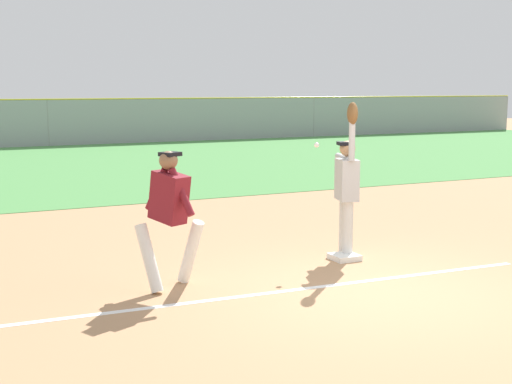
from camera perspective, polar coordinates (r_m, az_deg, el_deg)
name	(u,v)px	position (r m, az deg, el deg)	size (l,w,h in m)	color
ground_plane	(375,292)	(8.77, 9.65, -8.06)	(74.56, 74.56, 0.00)	tan
outfield_grass	(91,165)	(23.06, -13.28, 2.17)	(51.68, 15.99, 0.01)	#4C8C47
chalk_foul_line	(80,316)	(8.01, -14.13, -9.79)	(12.00, 0.10, 0.01)	white
first_base	(344,257)	(10.29, 7.21, -5.28)	(0.38, 0.38, 0.08)	white
fielder	(347,182)	(10.27, 7.44, 0.83)	(0.39, 0.88, 2.28)	silver
runner	(169,210)	(8.67, -7.07, -1.43)	(0.89, 0.80, 1.72)	white
baseball	(317,145)	(10.13, 4.97, 3.84)	(0.07, 0.07, 0.07)	white
outfield_fence	(48,122)	(30.81, -16.59, 5.45)	(51.76, 0.08, 1.99)	#93999E
parked_car_black	(35,126)	(34.23, -17.56, 5.15)	(4.41, 2.15, 1.25)	black
parked_car_white	(155,123)	(35.86, -8.23, 5.60)	(4.51, 2.33, 1.25)	white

